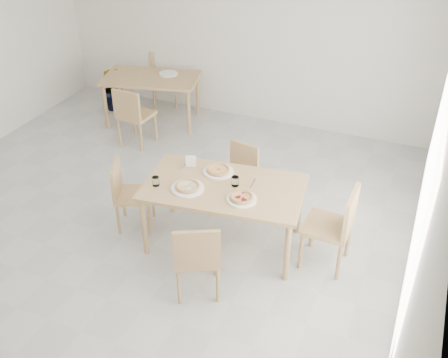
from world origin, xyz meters
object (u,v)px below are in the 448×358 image
at_px(second_table, 151,82).
at_px(plate_empty, 169,74).
at_px(pizza_mushroom, 188,186).
at_px(chair_back_n, 164,74).
at_px(main_table, 224,192).
at_px(potted_plant, 114,88).
at_px(chair_west, 127,191).
at_px(chair_south, 197,255).
at_px(tumbler_b, 156,181).
at_px(pizza_pepperoni, 242,197).
at_px(chair_north, 240,171).
at_px(napkin_holder, 191,162).
at_px(plate_mushroom, 188,188).
at_px(chair_back_s, 132,113).
at_px(plate_margherita, 218,172).
at_px(tumbler_a, 235,181).
at_px(pizza_margherita, 218,170).
at_px(plate_pepperoni, 242,199).
at_px(chair_east, 337,223).

relative_size(second_table, plate_empty, 5.50).
distance_m(pizza_mushroom, chair_back_n, 3.92).
relative_size(main_table, potted_plant, 2.31).
relative_size(main_table, second_table, 1.11).
xyz_separation_m(second_table, plate_empty, (0.20, 0.20, 0.10)).
bearing_deg(chair_west, chair_south, -142.95).
bearing_deg(tumbler_b, pizza_pepperoni, 6.26).
height_order(pizza_pepperoni, second_table, pizza_pepperoni).
xyz_separation_m(chair_north, plate_empty, (-1.89, 1.78, 0.31)).
bearing_deg(napkin_holder, tumbler_b, -130.37).
relative_size(plate_mushroom, second_table, 0.21).
distance_m(chair_west, plate_mushroom, 0.85).
bearing_deg(chair_back_s, chair_back_n, -73.96).
height_order(plate_margherita, tumbler_a, tumbler_a).
xyz_separation_m(chair_west, pizza_margherita, (0.97, 0.36, 0.30)).
distance_m(plate_pepperoni, potted_plant, 4.25).
xyz_separation_m(tumbler_b, potted_plant, (-2.36, 2.77, -0.42)).
relative_size(pizza_mushroom, plate_empty, 1.12).
bearing_deg(pizza_pepperoni, tumbler_b, -173.74).
bearing_deg(chair_north, second_table, 153.41).
height_order(chair_east, pizza_pepperoni, chair_east).
xyz_separation_m(plate_margherita, napkin_holder, (-0.32, -0.01, 0.05)).
bearing_deg(chair_back_n, chair_south, -86.35).
relative_size(plate_mushroom, pizza_margherita, 1.00).
bearing_deg(plate_pepperoni, pizza_mushroom, -176.69).
bearing_deg(pizza_margherita, chair_south, -77.02).
distance_m(chair_east, plate_empty, 4.05).
relative_size(pizza_margherita, pizza_pepperoni, 1.36).
bearing_deg(plate_mushroom, plate_pepperoni, 3.31).
bearing_deg(chair_back_s, pizza_pepperoni, 147.66).
bearing_deg(plate_pepperoni, chair_east, 16.24).
xyz_separation_m(plate_margherita, plate_empty, (-1.86, 2.34, 0.00)).
xyz_separation_m(chair_east, tumbler_a, (-1.09, -0.05, 0.26)).
height_order(chair_north, plate_mushroom, chair_north).
distance_m(chair_west, tumbler_a, 1.29).
bearing_deg(chair_south, chair_north, -109.33).
xyz_separation_m(plate_mushroom, second_table, (-1.90, 2.57, -0.10)).
height_order(plate_mushroom, pizza_pepperoni, pizza_pepperoni).
height_order(plate_mushroom, potted_plant, same).
relative_size(pizza_pepperoni, napkin_holder, 1.90).
bearing_deg(potted_plant, chair_back_n, 44.82).
height_order(plate_margherita, tumbler_b, tumbler_b).
bearing_deg(plate_empty, tumbler_b, -64.30).
height_order(main_table, plate_empty, plate_empty).
height_order(chair_east, pizza_mushroom, chair_east).
height_order(pizza_pepperoni, napkin_holder, napkin_holder).
xyz_separation_m(pizza_mushroom, pizza_pepperoni, (0.59, 0.03, 0.00)).
relative_size(chair_south, plate_pepperoni, 2.89).
distance_m(chair_back_s, potted_plant, 1.34).
bearing_deg(chair_east, second_table, -121.67).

